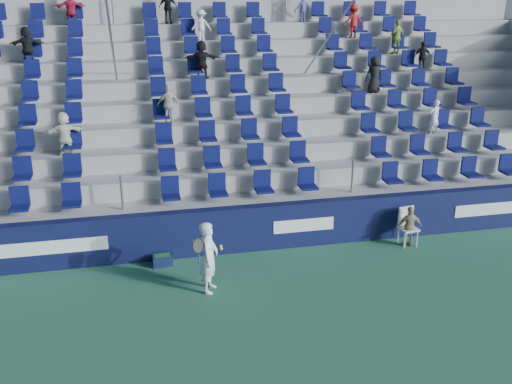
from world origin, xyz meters
TOP-DOWN VIEW (x-y plane):
  - ground at (0.00, 0.00)m, footprint 70.00×70.00m
  - sponsor_wall at (0.00, 3.15)m, footprint 24.00×0.32m
  - grandstand at (-0.00, 8.24)m, footprint 24.00×8.17m
  - tennis_player at (-1.19, 1.29)m, footprint 0.69×0.70m
  - line_judge_chair at (4.21, 2.65)m, footprint 0.50×0.51m
  - line_judge at (4.21, 2.50)m, footprint 0.67×0.34m
  - ball_bin at (-2.15, 2.75)m, footprint 0.49×0.33m

SIDE VIEW (x-z plane):
  - ground at x=0.00m, z-range 0.00..0.00m
  - ball_bin at x=-2.15m, z-range 0.01..0.28m
  - line_judge at x=4.21m, z-range 0.00..1.09m
  - line_judge_chair at x=4.21m, z-range 0.07..1.08m
  - sponsor_wall at x=0.00m, z-range 0.00..1.20m
  - tennis_player at x=-1.19m, z-range 0.00..1.65m
  - grandstand at x=0.00m, z-range -1.17..5.45m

